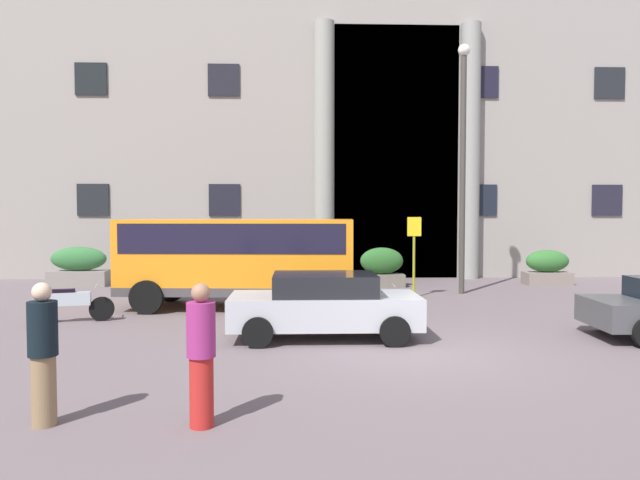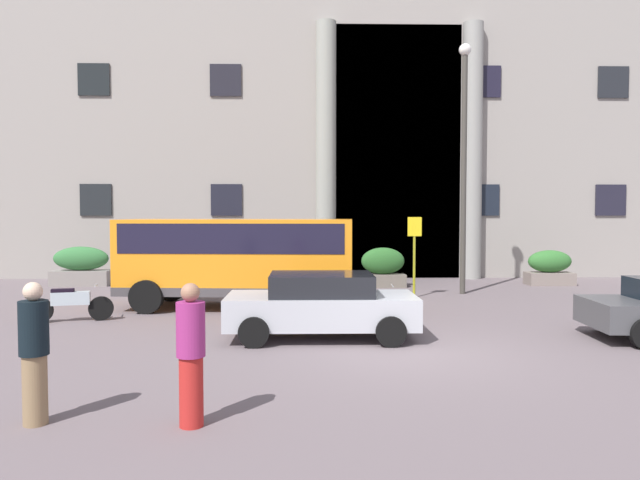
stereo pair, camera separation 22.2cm
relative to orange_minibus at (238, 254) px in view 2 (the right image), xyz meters
name	(u,v)px [view 2 (the right image)]	position (x,y,z in m)	size (l,w,h in m)	color
ground_plane	(412,355)	(3.96, -5.50, -1.57)	(80.00, 64.00, 0.12)	#63575B
office_building_facade	(348,117)	(3.96, 11.98, 5.80)	(39.61, 9.66, 14.62)	gray
orange_minibus	(238,254)	(0.00, 0.00, 0.00)	(6.58, 2.92, 2.50)	orange
bus_stop_sign	(414,248)	(5.34, 1.81, 0.07)	(0.44, 0.08, 2.55)	olive
hedge_planter_far_east	(81,267)	(-6.38, 5.20, -0.81)	(2.11, 0.79, 1.45)	gray
hedge_planter_east	(550,268)	(11.01, 5.03, -0.89)	(1.69, 0.84, 1.30)	gray
hedge_planter_entrance_right	(383,268)	(4.71, 4.60, -0.82)	(1.63, 0.76, 1.43)	#696257
white_taxi_kerbside	(321,305)	(2.25, -4.16, -0.80)	(4.03, 1.95, 1.38)	#AFB2B9
motorcycle_far_end	(69,303)	(-3.92, -2.12, -1.06)	(1.97, 0.70, 0.89)	black
motorcycle_near_kerb	(368,302)	(3.45, -2.12, -1.06)	(1.94, 0.55, 0.89)	black
pedestrian_child_trailing	(34,352)	(-1.51, -9.24, -0.59)	(0.36, 0.36, 1.81)	olive
pedestrian_man_crossing	(191,354)	(0.48, -9.36, -0.60)	(0.36, 0.36, 1.81)	#B22320
lamppost_plaza_centre	(464,150)	(7.11, 2.67, 3.22)	(0.40, 0.40, 8.20)	#3E3A34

